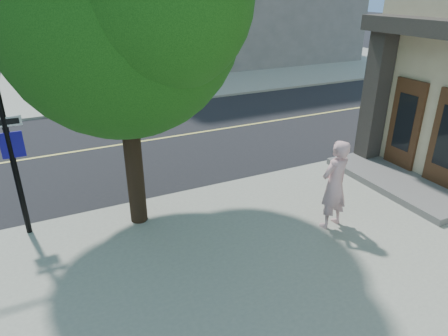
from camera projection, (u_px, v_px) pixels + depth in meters
ground at (31, 228)px, 9.38m from camera, size 140.00×140.00×0.00m
road_ew at (26, 159)px, 13.07m from camera, size 140.00×9.00×0.01m
sidewalk_ne at (204, 55)px, 32.34m from camera, size 29.00×25.00×0.12m
man_on_phone at (334, 185)px, 8.86m from camera, size 0.83×0.62×2.07m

